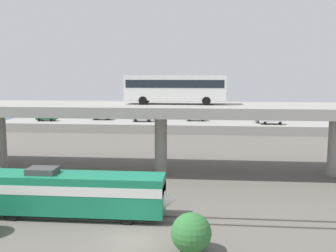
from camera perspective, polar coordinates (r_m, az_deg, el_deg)
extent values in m
plane|color=#605B54|center=(30.27, -5.36, -15.83)|extent=(260.00, 260.00, 0.00)
cube|color=#59544C|center=(33.22, -4.29, -13.51)|extent=(110.00, 0.12, 0.12)
cube|color=#59544C|center=(34.56, -3.88, -12.65)|extent=(110.00, 0.12, 0.12)
cube|color=#197A56|center=(34.55, -13.38, -9.32)|extent=(15.24, 3.00, 3.20)
cube|color=white|center=(34.39, -13.41, -8.40)|extent=(15.24, 3.04, 0.77)
cone|color=white|center=(33.06, -0.53, -10.46)|extent=(2.08, 2.85, 2.85)
cube|color=black|center=(32.89, -3.27, -8.36)|extent=(2.08, 2.70, 1.02)
cube|color=#3F3F42|center=(34.97, -17.54, -6.12)|extent=(2.40, 1.80, 0.50)
cylinder|color=black|center=(35.13, -5.04, -11.59)|extent=(0.96, 0.18, 0.96)
cylinder|color=black|center=(32.64, -5.91, -13.14)|extent=(0.96, 0.18, 0.96)
cylinder|color=black|center=(37.95, -19.59, -10.53)|extent=(0.96, 0.18, 0.96)
cylinder|color=black|center=(35.66, -21.44, -11.81)|extent=(0.96, 0.18, 0.96)
cube|color=gray|center=(47.75, -1.04, 2.39)|extent=(96.00, 10.18, 1.22)
cylinder|color=gray|center=(54.45, -22.90, -1.94)|extent=(1.50, 1.50, 7.04)
cylinder|color=gray|center=(48.30, -1.03, -2.49)|extent=(1.50, 1.50, 7.04)
cylinder|color=gray|center=(50.34, 22.75, -2.68)|extent=(1.50, 1.50, 7.04)
cube|color=silver|center=(47.67, 1.04, 5.47)|extent=(12.00, 2.55, 2.90)
cube|color=black|center=(47.66, 1.04, 6.09)|extent=(11.52, 2.59, 0.93)
cube|color=black|center=(47.59, 8.24, 5.81)|extent=(0.08, 2.30, 1.74)
cylinder|color=black|center=(48.83, 5.51, 3.78)|extent=(1.00, 0.26, 1.00)
cylinder|color=black|center=(46.41, 5.52, 3.58)|extent=(1.00, 0.26, 1.00)
cylinder|color=black|center=(49.37, -3.18, 3.85)|extent=(1.00, 0.26, 1.00)
cylinder|color=black|center=(46.98, -3.61, 3.65)|extent=(1.00, 0.26, 1.00)
cube|color=gray|center=(83.17, 1.64, -0.01)|extent=(74.97, 11.41, 1.80)
cube|color=black|center=(87.85, -9.41, 1.33)|extent=(4.38, 1.89, 0.70)
cube|color=#1E232B|center=(87.84, -9.55, 1.71)|extent=(1.93, 1.66, 0.48)
cylinder|color=black|center=(88.42, -8.40, 1.16)|extent=(0.64, 0.20, 0.64)
cylinder|color=black|center=(86.69, -8.68, 1.03)|extent=(0.64, 0.20, 0.64)
cylinder|color=black|center=(89.10, -10.10, 1.18)|extent=(0.64, 0.20, 0.64)
cylinder|color=black|center=(87.38, -10.41, 1.04)|extent=(0.64, 0.20, 0.64)
cube|color=#B7B7BC|center=(83.54, -3.63, 1.10)|extent=(4.52, 1.88, 0.70)
cube|color=#1E232B|center=(83.51, -3.78, 1.50)|extent=(1.99, 1.65, 0.48)
cylinder|color=black|center=(84.26, -2.59, 0.92)|extent=(0.64, 0.20, 0.64)
cylinder|color=black|center=(82.50, -2.76, 0.77)|extent=(0.64, 0.20, 0.64)
cylinder|color=black|center=(84.69, -4.47, 0.94)|extent=(0.64, 0.20, 0.64)
cylinder|color=black|center=(82.94, -4.68, 0.79)|extent=(0.64, 0.20, 0.64)
cube|color=#515459|center=(83.53, 13.96, 0.88)|extent=(4.67, 1.84, 0.70)
cube|color=#1E232B|center=(83.43, 13.82, 1.29)|extent=(2.05, 1.61, 0.48)
cylinder|color=black|center=(84.65, 14.84, 0.70)|extent=(0.64, 0.20, 0.64)
cylinder|color=black|center=(82.95, 15.03, 0.55)|extent=(0.64, 0.20, 0.64)
cylinder|color=black|center=(84.22, 12.89, 0.73)|extent=(0.64, 0.20, 0.64)
cylinder|color=black|center=(82.51, 13.05, 0.58)|extent=(0.64, 0.20, 0.64)
cube|color=#0C4C26|center=(88.39, -16.98, 1.14)|extent=(4.24, 1.81, 0.70)
cube|color=#1E232B|center=(88.40, -17.12, 1.52)|extent=(1.87, 1.59, 0.48)
cylinder|color=black|center=(88.73, -15.98, 0.97)|extent=(0.64, 0.20, 0.64)
cylinder|color=black|center=(87.14, -16.38, 0.84)|extent=(0.64, 0.20, 0.64)
cylinder|color=black|center=(89.72, -17.54, 0.98)|extent=(0.64, 0.20, 0.64)
cylinder|color=black|center=(88.15, -17.97, 0.85)|extent=(0.64, 0.20, 0.64)
cube|color=#B7B7BC|center=(86.58, -3.73, 1.33)|extent=(4.31, 1.72, 0.70)
cube|color=#1E232B|center=(86.55, -3.88, 1.72)|extent=(1.89, 1.51, 0.48)
cylinder|color=black|center=(87.23, -2.78, 1.15)|extent=(0.64, 0.20, 0.64)
cylinder|color=black|center=(85.62, -2.93, 1.03)|extent=(0.64, 0.20, 0.64)
cylinder|color=black|center=(87.64, -4.51, 1.17)|extent=(0.64, 0.20, 0.64)
cylinder|color=black|center=(86.04, -4.69, 1.04)|extent=(0.64, 0.20, 0.64)
cube|color=silver|center=(81.50, 14.66, 0.69)|extent=(4.69, 1.74, 0.70)
cube|color=#1E232B|center=(81.40, 14.51, 1.11)|extent=(2.06, 1.53, 0.48)
cylinder|color=black|center=(82.60, 15.55, 0.51)|extent=(0.64, 0.20, 0.64)
cylinder|color=black|center=(80.99, 15.76, 0.36)|extent=(0.64, 0.20, 0.64)
cylinder|color=black|center=(82.13, 13.56, 0.54)|extent=(0.64, 0.20, 0.64)
cylinder|color=black|center=(80.51, 13.72, 0.39)|extent=(0.64, 0.20, 0.64)
cube|color=#0C4C26|center=(84.83, 4.07, 1.19)|extent=(4.45, 1.83, 0.70)
cube|color=#1E232B|center=(84.77, 3.93, 1.59)|extent=(1.96, 1.61, 0.48)
cylinder|color=black|center=(85.72, 5.01, 1.01)|extent=(0.64, 0.20, 0.64)
cylinder|color=black|center=(83.99, 5.00, 0.88)|extent=(0.64, 0.20, 0.64)
cylinder|color=black|center=(85.78, 3.16, 1.04)|extent=(0.64, 0.20, 0.64)
cylinder|color=black|center=(84.05, 3.12, 0.90)|extent=(0.64, 0.20, 0.64)
cube|color=#2D5170|center=(106.07, 2.44, 1.17)|extent=(140.00, 36.00, 0.01)
sphere|color=#317034|center=(27.67, 3.35, -15.05)|extent=(2.74, 2.74, 2.74)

